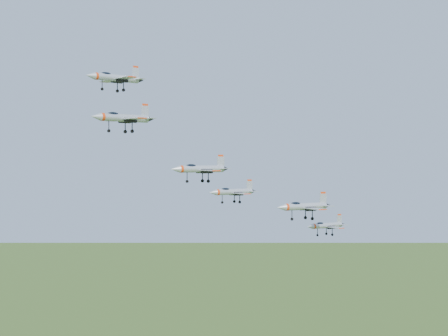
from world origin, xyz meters
TOP-DOWN VIEW (x-y plane):
  - jet_lead at (-12.60, 7.11)m, footprint 12.59×10.37m
  - jet_left_high at (-13.20, 3.05)m, footprint 13.41×11.05m
  - jet_right_high at (-9.73, -16.33)m, footprint 10.88×9.06m
  - jet_left_low at (16.41, 7.64)m, footprint 12.26×10.20m
  - jet_right_low at (22.78, -7.83)m, footprint 13.51×11.33m
  - jet_trail at (36.06, -1.69)m, footprint 11.28×9.37m

SIDE VIEW (x-z plane):
  - jet_trail at x=36.06m, z-range 118.55..121.56m
  - jet_right_low at x=22.78m, z-range 123.57..127.19m
  - jet_left_low at x=16.41m, z-range 126.33..129.60m
  - jet_right_high at x=-9.73m, z-range 132.10..135.00m
  - jet_left_high at x=-13.20m, z-range 140.92..144.51m
  - jet_lead at x=-12.60m, z-range 148.82..152.19m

